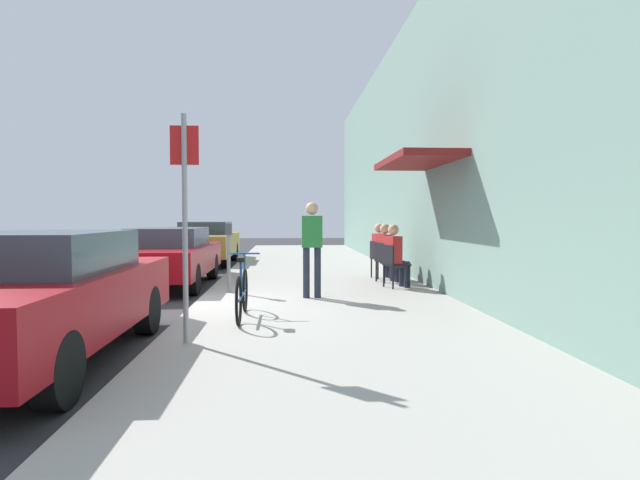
{
  "coord_description": "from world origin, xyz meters",
  "views": [
    {
      "loc": [
        1.55,
        -8.61,
        1.56
      ],
      "look_at": [
        2.41,
        4.81,
        0.97
      ],
      "focal_mm": 29.44,
      "sensor_mm": 36.0,
      "label": 1
    }
  ],
  "objects_px": {
    "bicycle_0": "(242,293)",
    "seated_patron_2": "(381,249)",
    "parked_car_0": "(37,295)",
    "seated_patron_0": "(396,253)",
    "parked_car_2": "(206,242)",
    "cafe_chair_0": "(393,263)",
    "cafe_chair_2": "(379,257)",
    "parking_meter": "(229,252)",
    "street_sign": "(185,210)",
    "parked_car_1": "(168,255)",
    "seated_patron_1": "(387,251)",
    "pedestrian_standing": "(312,242)",
    "cafe_chair_1": "(385,259)"
  },
  "relations": [
    {
      "from": "seated_patron_2",
      "to": "cafe_chair_2",
      "type": "bearing_deg",
      "value": -166.16
    },
    {
      "from": "parking_meter",
      "to": "seated_patron_1",
      "type": "xyz_separation_m",
      "value": [
        3.32,
        1.41,
        -0.07
      ]
    },
    {
      "from": "cafe_chair_0",
      "to": "seated_patron_0",
      "type": "distance_m",
      "value": 0.2
    },
    {
      "from": "parked_car_0",
      "to": "seated_patron_2",
      "type": "xyz_separation_m",
      "value": [
        4.87,
        6.43,
        0.08
      ]
    },
    {
      "from": "parking_meter",
      "to": "cafe_chair_1",
      "type": "xyz_separation_m",
      "value": [
        3.26,
        1.39,
        -0.26
      ]
    },
    {
      "from": "pedestrian_standing",
      "to": "parked_car_1",
      "type": "bearing_deg",
      "value": 139.77
    },
    {
      "from": "bicycle_0",
      "to": "seated_patron_0",
      "type": "bearing_deg",
      "value": 47.21
    },
    {
      "from": "street_sign",
      "to": "cafe_chair_0",
      "type": "height_order",
      "value": "street_sign"
    },
    {
      "from": "seated_patron_0",
      "to": "parked_car_0",
      "type": "bearing_deg",
      "value": -135.38
    },
    {
      "from": "parking_meter",
      "to": "pedestrian_standing",
      "type": "relative_size",
      "value": 0.78
    },
    {
      "from": "bicycle_0",
      "to": "parking_meter",
      "type": "bearing_deg",
      "value": 100.26
    },
    {
      "from": "bicycle_0",
      "to": "seated_patron_2",
      "type": "height_order",
      "value": "seated_patron_2"
    },
    {
      "from": "parked_car_1",
      "to": "street_sign",
      "type": "distance_m",
      "value": 6.13
    },
    {
      "from": "bicycle_0",
      "to": "cafe_chair_2",
      "type": "xyz_separation_m",
      "value": [
        2.8,
        4.69,
        0.14
      ]
    },
    {
      "from": "bicycle_0",
      "to": "pedestrian_standing",
      "type": "bearing_deg",
      "value": 59.42
    },
    {
      "from": "cafe_chair_0",
      "to": "seated_patron_2",
      "type": "distance_m",
      "value": 1.65
    },
    {
      "from": "parked_car_2",
      "to": "bicycle_0",
      "type": "bearing_deg",
      "value": -78.6
    },
    {
      "from": "street_sign",
      "to": "seated_patron_2",
      "type": "distance_m",
      "value": 7.03
    },
    {
      "from": "bicycle_0",
      "to": "cafe_chair_0",
      "type": "relative_size",
      "value": 1.97
    },
    {
      "from": "cafe_chair_1",
      "to": "cafe_chair_2",
      "type": "bearing_deg",
      "value": 90.14
    },
    {
      "from": "parked_car_0",
      "to": "seated_patron_0",
      "type": "bearing_deg",
      "value": 44.62
    },
    {
      "from": "parked_car_1",
      "to": "street_sign",
      "type": "height_order",
      "value": "street_sign"
    },
    {
      "from": "parked_car_2",
      "to": "seated_patron_0",
      "type": "distance_m",
      "value": 8.47
    },
    {
      "from": "bicycle_0",
      "to": "cafe_chair_0",
      "type": "xyz_separation_m",
      "value": [
        2.8,
        3.06,
        0.14
      ]
    },
    {
      "from": "cafe_chair_2",
      "to": "street_sign",
      "type": "bearing_deg",
      "value": -118.49
    },
    {
      "from": "parked_car_0",
      "to": "seated_patron_1",
      "type": "height_order",
      "value": "seated_patron_1"
    },
    {
      "from": "parking_meter",
      "to": "parked_car_1",
      "type": "bearing_deg",
      "value": 129.61
    },
    {
      "from": "cafe_chair_0",
      "to": "parking_meter",
      "type": "bearing_deg",
      "value": -171.59
    },
    {
      "from": "cafe_chair_0",
      "to": "seated_patron_1",
      "type": "xyz_separation_m",
      "value": [
        0.06,
        0.93,
        0.19
      ]
    },
    {
      "from": "parked_car_0",
      "to": "seated_patron_0",
      "type": "height_order",
      "value": "seated_patron_0"
    },
    {
      "from": "pedestrian_standing",
      "to": "parking_meter",
      "type": "bearing_deg",
      "value": 154.2
    },
    {
      "from": "parked_car_2",
      "to": "seated_patron_1",
      "type": "distance_m",
      "value": 7.74
    },
    {
      "from": "parking_meter",
      "to": "seated_patron_0",
      "type": "bearing_deg",
      "value": 8.59
    },
    {
      "from": "seated_patron_0",
      "to": "cafe_chair_2",
      "type": "relative_size",
      "value": 1.48
    },
    {
      "from": "seated_patron_0",
      "to": "bicycle_0",
      "type": "bearing_deg",
      "value": -132.79
    },
    {
      "from": "street_sign",
      "to": "pedestrian_standing",
      "type": "relative_size",
      "value": 1.53
    },
    {
      "from": "parked_car_1",
      "to": "cafe_chair_1",
      "type": "distance_m",
      "value": 4.84
    },
    {
      "from": "bicycle_0",
      "to": "pedestrian_standing",
      "type": "xyz_separation_m",
      "value": [
        1.08,
        1.83,
        0.64
      ]
    },
    {
      "from": "parking_meter",
      "to": "cafe_chair_0",
      "type": "xyz_separation_m",
      "value": [
        3.26,
        0.48,
        -0.26
      ]
    },
    {
      "from": "street_sign",
      "to": "cafe_chair_1",
      "type": "distance_m",
      "value": 6.41
    },
    {
      "from": "parked_car_2",
      "to": "cafe_chair_0",
      "type": "height_order",
      "value": "parked_car_2"
    },
    {
      "from": "parking_meter",
      "to": "seated_patron_0",
      "type": "relative_size",
      "value": 1.02
    },
    {
      "from": "parked_car_1",
      "to": "parking_meter",
      "type": "bearing_deg",
      "value": -50.39
    },
    {
      "from": "street_sign",
      "to": "seated_patron_2",
      "type": "height_order",
      "value": "street_sign"
    },
    {
      "from": "cafe_chair_2",
      "to": "parking_meter",
      "type": "bearing_deg",
      "value": -147.13
    },
    {
      "from": "parking_meter",
      "to": "cafe_chair_1",
      "type": "height_order",
      "value": "parking_meter"
    },
    {
      "from": "parked_car_2",
      "to": "bicycle_0",
      "type": "xyz_separation_m",
      "value": [
        2.02,
        -10.01,
        -0.26
      ]
    },
    {
      "from": "seated_patron_0",
      "to": "cafe_chair_1",
      "type": "distance_m",
      "value": 0.91
    },
    {
      "from": "street_sign",
      "to": "seated_patron_2",
      "type": "bearing_deg",
      "value": 61.15
    },
    {
      "from": "street_sign",
      "to": "pedestrian_standing",
      "type": "distance_m",
      "value": 3.66
    }
  ]
}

